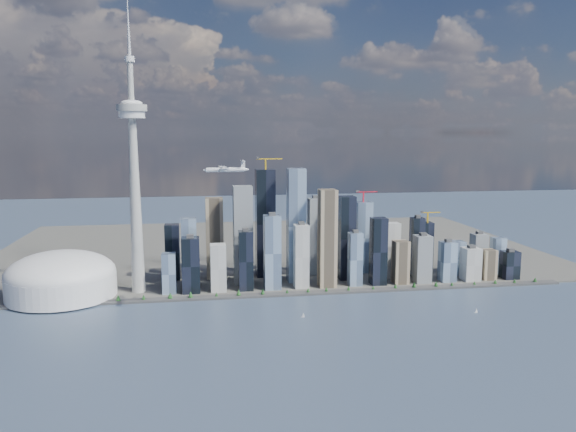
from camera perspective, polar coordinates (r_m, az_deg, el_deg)
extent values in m
plane|color=#324058|center=(859.34, 3.72, -12.66)|extent=(4000.00, 4000.00, 0.00)
cube|color=#383838|center=(1091.06, 0.79, -7.90)|extent=(1100.00, 22.00, 4.00)
cube|color=#4C4C47|center=(1523.64, -2.10, -3.21)|extent=(1400.00, 900.00, 3.00)
cylinder|color=#3F2D1E|center=(1115.55, -24.37, -8.14)|extent=(1.00, 1.00, 2.40)
cone|color=#194217|center=(1114.58, -24.39, -7.96)|extent=(7.20, 7.20, 8.00)
cylinder|color=#3F2D1E|center=(1095.66, -19.96, -8.18)|extent=(1.00, 1.00, 2.40)
cone|color=#194217|center=(1094.67, -19.97, -8.00)|extent=(7.20, 7.20, 8.00)
cylinder|color=#3F2D1E|center=(1082.37, -15.40, -8.17)|extent=(1.00, 1.00, 2.40)
cone|color=#194217|center=(1081.36, -15.41, -7.99)|extent=(7.20, 7.20, 8.00)
cylinder|color=#3F2D1E|center=(1075.91, -10.77, -8.12)|extent=(1.00, 1.00, 2.40)
cone|color=#194217|center=(1074.90, -10.77, -7.93)|extent=(7.20, 7.20, 8.00)
cylinder|color=#3F2D1E|center=(1076.41, -6.11, -8.00)|extent=(1.00, 1.00, 2.40)
cone|color=#194217|center=(1075.40, -6.11, -7.82)|extent=(7.20, 7.20, 8.00)
cylinder|color=#3F2D1E|center=(1083.87, -1.48, -7.84)|extent=(1.00, 1.00, 2.40)
cone|color=#194217|center=(1082.87, -1.49, -7.66)|extent=(7.20, 7.20, 8.00)
cylinder|color=#3F2D1E|center=(1098.14, 3.04, -7.63)|extent=(1.00, 1.00, 2.40)
cone|color=#194217|center=(1097.15, 3.04, -7.45)|extent=(7.20, 7.20, 8.00)
cylinder|color=#3F2D1E|center=(1118.96, 7.42, -7.39)|extent=(1.00, 1.00, 2.40)
cone|color=#194217|center=(1117.98, 7.43, -7.21)|extent=(7.20, 7.20, 8.00)
cylinder|color=#3F2D1E|center=(1145.97, 11.61, -7.11)|extent=(1.00, 1.00, 2.40)
cone|color=#194217|center=(1145.02, 11.62, -6.94)|extent=(7.20, 7.20, 8.00)
cylinder|color=#3F2D1E|center=(1178.74, 15.59, -6.81)|extent=(1.00, 1.00, 2.40)
cone|color=#194217|center=(1177.82, 15.60, -6.64)|extent=(7.20, 7.20, 8.00)
cylinder|color=#3F2D1E|center=(1216.82, 19.33, -6.50)|extent=(1.00, 1.00, 2.40)
cone|color=#194217|center=(1215.93, 19.33, -6.34)|extent=(7.20, 7.20, 8.00)
cylinder|color=#3F2D1E|center=(1259.72, 22.82, -6.19)|extent=(1.00, 1.00, 2.40)
cone|color=#194217|center=(1258.86, 22.83, -6.03)|extent=(7.20, 7.20, 8.00)
cube|color=black|center=(1100.91, -9.91, -4.93)|extent=(34.00, 34.00, 107.64)
cube|color=slate|center=(1146.50, -9.90, -3.64)|extent=(30.00, 30.00, 137.00)
cube|color=#AFAFAB|center=(1102.83, -7.29, -5.24)|extent=(30.00, 30.00, 92.97)
cube|color=tan|center=(1197.26, -7.49, -2.24)|extent=(36.00, 36.00, 171.25)
cube|color=slate|center=(1143.28, -4.67, -1.95)|extent=(38.00, 38.00, 200.61)
cube|color=black|center=(1102.86, -4.44, -4.54)|extent=(28.00, 28.00, 117.43)
cube|color=slate|center=(1105.25, -1.60, -3.71)|extent=(32.00, 32.00, 146.79)
cube|color=black|center=(1199.98, -2.26, -0.73)|extent=(40.00, 40.00, 229.97)
cube|color=slate|center=(1153.70, 0.78, -0.97)|extent=(36.00, 36.00, 234.86)
cube|color=#AFAFAB|center=(1115.62, 1.21, -4.11)|extent=(28.00, 28.00, 127.22)
cube|color=tan|center=(1119.64, 3.99, -2.29)|extent=(34.00, 34.00, 195.72)
cube|color=slate|center=(1223.09, 2.87, -2.07)|extent=(30.00, 30.00, 166.36)
cube|color=black|center=(1182.33, 6.04, -2.23)|extent=(32.00, 32.00, 176.15)
cube|color=slate|center=(1142.09, 6.66, -4.37)|extent=(26.00, 26.00, 107.64)
cube|color=black|center=(1153.32, 9.07, -3.55)|extent=(30.00, 30.00, 137.00)
cube|color=slate|center=(1249.64, 7.59, -2.13)|extent=(34.00, 34.00, 156.57)
cube|color=#AFAFAB|center=(1217.57, 10.57, -3.42)|extent=(28.00, 28.00, 117.43)
cube|color=tan|center=(1174.88, 11.37, -4.61)|extent=(30.00, 30.00, 88.07)
cube|color=slate|center=(1191.95, 13.64, -4.26)|extent=(32.00, 32.00, 97.86)
cube|color=black|center=(1234.12, 12.77, -3.10)|extent=(26.00, 26.00, 127.22)
cube|color=slate|center=(1213.48, 15.81, -4.47)|extent=(30.00, 30.00, 83.18)
cube|color=black|center=(1304.70, 13.90, -2.95)|extent=(28.00, 28.00, 107.64)
cube|color=slate|center=(1279.75, 16.90, -4.08)|extent=(30.00, 30.00, 73.39)
cube|color=#AFAFAB|center=(1236.71, 17.91, -4.67)|extent=(34.00, 34.00, 68.50)
cube|color=tan|center=(1258.06, 19.74, -4.65)|extent=(28.00, 28.00, 63.61)
cube|color=slate|center=(1298.38, 18.71, -3.65)|extent=(30.00, 30.00, 88.07)
cube|color=black|center=(1280.65, 21.50, -4.63)|extent=(32.00, 32.00, 58.72)
cube|color=slate|center=(1320.75, 20.43, -3.76)|extent=(26.00, 26.00, 78.29)
cube|color=black|center=(1203.67, -11.76, -3.59)|extent=(30.00, 30.00, 117.43)
cube|color=slate|center=(1105.83, -11.98, -5.71)|extent=(26.00, 26.00, 78.29)
cube|color=gold|center=(1186.44, -2.30, 5.29)|extent=(3.00, 3.00, 22.00)
cube|color=gold|center=(1186.89, -1.90, 5.83)|extent=(55.00, 2.20, 2.20)
cube|color=#383838|center=(1183.97, -3.10, 5.91)|extent=(6.00, 4.00, 4.00)
cube|color=red|center=(1236.47, 7.67, 1.94)|extent=(3.00, 3.00, 22.00)
cube|color=red|center=(1237.37, 8.00, 2.45)|extent=(48.00, 2.20, 2.20)
cube|color=#383838|center=(1231.02, 7.04, 2.53)|extent=(6.00, 4.00, 4.00)
cube|color=gold|center=(1293.72, 14.01, -0.14)|extent=(3.00, 3.00, 22.00)
cube|color=gold|center=(1294.82, 14.30, 0.35)|extent=(45.00, 2.20, 2.20)
cube|color=#383838|center=(1286.69, 13.47, 0.42)|extent=(6.00, 4.00, 4.00)
cone|color=#A8A8A3|center=(1106.43, -15.24, 1.08)|extent=(26.00, 26.00, 340.00)
cylinder|color=silver|center=(1098.53, -15.58, 9.91)|extent=(48.00, 48.00, 14.00)
cylinder|color=#A8A8A3|center=(1098.96, -15.61, 10.53)|extent=(56.00, 56.00, 12.00)
ellipsoid|color=silver|center=(1099.32, -15.63, 10.95)|extent=(40.00, 40.00, 14.00)
cylinder|color=#A8A8A3|center=(1102.00, -15.71, 13.03)|extent=(11.00, 11.00, 80.00)
cylinder|color=silver|center=(1106.13, -15.80, 15.09)|extent=(18.00, 18.00, 10.00)
cone|color=silver|center=(1114.63, -15.92, 18.05)|extent=(7.00, 7.00, 105.00)
cylinder|color=silver|center=(1148.04, -22.01, -6.51)|extent=(200.00, 200.00, 44.00)
ellipsoid|color=silver|center=(1142.80, -22.07, -5.45)|extent=(200.00, 200.00, 84.00)
cylinder|color=silver|center=(914.18, -6.42, 4.69)|extent=(61.49, 11.66, 7.52)
cone|color=silver|center=(911.12, -8.41, 4.64)|extent=(8.72, 8.06, 7.52)
cone|color=silver|center=(918.51, -4.37, 4.74)|extent=(12.24, 8.30, 7.52)
cube|color=silver|center=(913.67, -6.57, 4.94)|extent=(13.86, 66.30, 1.18)
cylinder|color=silver|center=(900.96, -6.48, 4.77)|extent=(13.19, 5.10, 4.23)
cylinder|color=silver|center=(926.61, -6.66, 4.87)|extent=(13.19, 5.10, 4.23)
cylinder|color=#3F3F3F|center=(900.19, -6.92, 4.76)|extent=(0.99, 9.40, 9.40)
cylinder|color=#3F3F3F|center=(925.86, -7.09, 4.86)|extent=(0.99, 9.40, 9.40)
cube|color=silver|center=(917.54, -4.60, 5.20)|extent=(6.63, 1.39, 12.93)
cube|color=silver|center=(917.19, -4.60, 5.61)|extent=(6.60, 21.46, 0.82)
cube|color=silver|center=(964.70, 1.50, -10.22)|extent=(6.09, 2.92, 0.78)
cylinder|color=#999999|center=(963.27, 1.50, -9.97)|extent=(0.23, 0.23, 8.78)
cube|color=silver|center=(1039.64, 18.55, -9.28)|extent=(5.51, 1.71, 0.73)
cylinder|color=#999999|center=(1038.40, 18.56, -9.06)|extent=(0.22, 0.22, 8.23)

